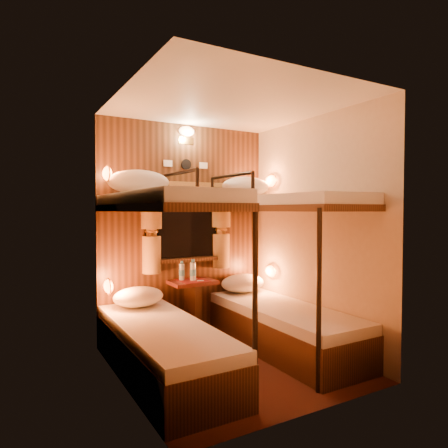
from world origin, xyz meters
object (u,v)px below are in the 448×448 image
table (193,302)px  bottle_right (193,271)px  bunk_left (163,312)px  bunk_right (283,296)px  bottle_left (182,272)px

table → bottle_right: (0.00, -0.01, 0.34)m
bunk_left → bunk_right: (1.30, 0.00, 0.00)m
bunk_right → bottle_left: bearing=131.5°
bunk_right → bottle_right: bunk_right is taller
bunk_right → table: (-0.65, 0.78, -0.14)m
bunk_left → bottle_left: (0.55, 0.85, 0.19)m
bunk_right → bottle_right: size_ratio=7.97×
bottle_right → bunk_left: bearing=-130.0°
bottle_left → table: bearing=-33.3°
bunk_right → table: bearing=129.7°
bottle_right → bunk_right: bearing=-50.2°
bunk_right → table: 1.02m
table → bottle_left: (-0.10, 0.07, 0.33)m
bunk_right → bottle_left: (-0.75, 0.85, 0.19)m
table → bottle_right: 0.34m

